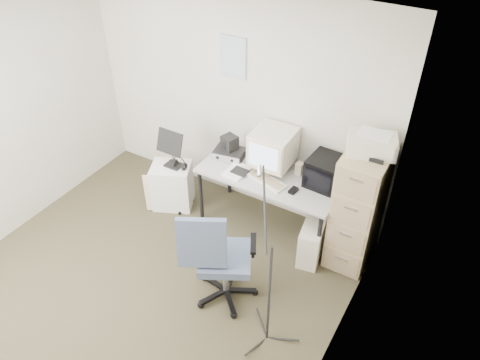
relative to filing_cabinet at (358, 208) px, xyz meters
The scene contains 22 objects.
floor 2.26m from the filing_cabinet, 136.87° to the right, with size 3.60×3.60×0.01m, color #352F1D.
ceiling 2.85m from the filing_cabinet, 136.87° to the right, with size 3.60×3.60×0.01m, color white.
wall_back 1.72m from the filing_cabinet, 168.55° to the left, with size 3.60×0.02×2.50m, color silver.
wall_right 1.61m from the filing_cabinet, 81.54° to the right, with size 0.02×3.60×2.50m, color silver.
wall_calendar 1.97m from the filing_cabinet, 169.10° to the left, with size 0.30×0.02×0.44m, color white.
filing_cabinet is the anchor object (origin of this frame).
printer 0.73m from the filing_cabinet, 90.00° to the left, with size 0.42×0.29×0.16m, color beige.
desk 0.99m from the filing_cabinet, behind, with size 1.50×0.70×0.73m, color #AFB1A7.
crt_monitor 1.03m from the filing_cabinet, behind, with size 0.41×0.43×0.45m, color beige.
crt_tv 0.48m from the filing_cabinet, 166.60° to the left, with size 0.33×0.35×0.30m, color black.
desk_speaker 0.72m from the filing_cabinet, behind, with size 0.07×0.07×0.14m, color beige.
keyboard 0.95m from the filing_cabinet, 169.67° to the right, with size 0.43×0.15×0.02m, color beige.
mouse 0.65m from the filing_cabinet, 163.90° to the right, with size 0.06×0.11×0.03m, color black.
radio_receiver 1.49m from the filing_cabinet, behind, with size 0.32×0.23×0.09m, color black.
radio_speaker 1.52m from the filing_cabinet, behind, with size 0.15×0.14×0.15m, color black.
papers 1.29m from the filing_cabinet, behind, with size 0.21×0.29×0.02m, color white.
pc_tower 0.60m from the filing_cabinet, 148.91° to the right, with size 0.21×0.47×0.44m, color beige.
office_chair 1.40m from the filing_cabinet, 127.76° to the right, with size 0.61×0.61×1.05m, color #434758.
side_cart 2.15m from the filing_cabinet, behind, with size 0.44×0.35×0.55m, color white.
music_stand 2.09m from the filing_cabinet, behind, with size 0.32×0.17×0.47m, color black.
headphones 2.00m from the filing_cabinet, behind, with size 0.17×0.17×0.03m, color black.
mic_stand 1.36m from the filing_cabinet, 102.17° to the right, with size 0.02×0.02×1.49m, color black.
Camera 1 is at (2.33, -2.09, 3.64)m, focal length 35.00 mm.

